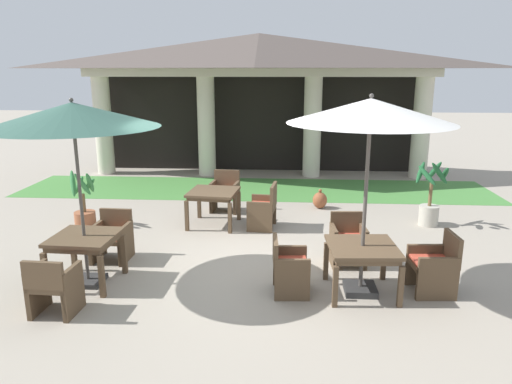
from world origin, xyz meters
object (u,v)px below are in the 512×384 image
at_px(patio_umbrella_near_foreground, 73,116).
at_px(patio_table_near_foreground, 85,242).
at_px(patio_table_mid_left, 213,195).
at_px(patio_chair_mid_right_north, 348,241).
at_px(patio_table_mid_right, 362,252).
at_px(terracotta_urn, 320,200).
at_px(patio_chair_mid_right_west, 289,267).
at_px(patio_chair_mid_left_east, 264,208).
at_px(patio_chair_mid_left_north, 225,193).
at_px(potted_palm_left_edge, 84,207).
at_px(patio_chair_near_foreground_south, 53,286).
at_px(patio_chair_mid_right_east, 435,266).
at_px(patio_chair_near_foreground_north, 112,237).
at_px(patio_umbrella_mid_right, 371,114).
at_px(potted_palm_right_edge, 430,203).

bearing_deg(patio_umbrella_near_foreground, patio_table_near_foreground, 90.00).
distance_m(patio_table_mid_left, patio_chair_mid_right_north, 3.12).
relative_size(patio_table_mid_right, terracotta_urn, 2.19).
relative_size(patio_umbrella_near_foreground, patio_table_mid_left, 2.64).
relative_size(patio_umbrella_near_foreground, patio_table_mid_right, 2.73).
bearing_deg(patio_chair_mid_right_west, patio_umbrella_near_foreground, -95.68).
xyz_separation_m(patio_table_near_foreground, patio_table_mid_left, (1.47, 2.85, -0.02)).
relative_size(patio_table_near_foreground, patio_table_mid_left, 0.91).
bearing_deg(patio_chair_mid_left_east, patio_table_near_foreground, 143.51).
height_order(patio_chair_mid_left_north, potted_palm_left_edge, potted_palm_left_edge).
height_order(patio_chair_near_foreground_south, patio_chair_mid_right_east, patio_chair_mid_right_east).
height_order(patio_chair_near_foreground_north, patio_umbrella_mid_right, patio_umbrella_mid_right).
bearing_deg(patio_chair_near_foreground_north, patio_chair_mid_right_north, -176.72).
bearing_deg(patio_chair_mid_left_north, patio_umbrella_near_foreground, 73.79).
xyz_separation_m(patio_chair_mid_right_north, terracotta_urn, (-0.23, 3.25, -0.20)).
bearing_deg(patio_umbrella_mid_right, potted_palm_left_edge, 152.45).
relative_size(patio_umbrella_mid_right, terracotta_urn, 6.13).
xyz_separation_m(patio_umbrella_near_foreground, potted_palm_right_edge, (5.88, 3.13, -2.00)).
bearing_deg(patio_chair_near_foreground_north, patio_umbrella_near_foreground, 90.00).
bearing_deg(patio_table_near_foreground, patio_table_mid_right, -0.64).
xyz_separation_m(patio_chair_mid_left_east, potted_palm_left_edge, (-3.67, -0.09, -0.02)).
height_order(patio_chair_near_foreground_north, patio_chair_mid_right_east, patio_chair_mid_right_east).
distance_m(patio_umbrella_near_foreground, patio_chair_mid_left_north, 4.67).
xyz_separation_m(patio_umbrella_near_foreground, patio_table_mid_left, (1.47, 2.85, -1.85)).
distance_m(patio_table_mid_right, patio_chair_mid_right_west, 1.06).
xyz_separation_m(patio_chair_mid_left_north, potted_palm_right_edge, (4.30, -0.75, 0.05)).
bearing_deg(terracotta_urn, patio_umbrella_mid_right, -86.07).
bearing_deg(patio_chair_mid_right_east, patio_chair_near_foreground_north, 76.02).
xyz_separation_m(patio_chair_mid_right_east, terracotta_urn, (-1.33, 4.22, -0.21)).
bearing_deg(potted_palm_right_edge, patio_table_mid_left, -176.38).
bearing_deg(patio_chair_mid_right_east, patio_table_mid_left, 48.14).
distance_m(patio_table_near_foreground, potted_palm_right_edge, 6.66).
bearing_deg(patio_chair_near_foreground_south, patio_umbrella_mid_right, 14.97).
bearing_deg(patio_umbrella_mid_right, patio_chair_near_foreground_south, -167.64).
height_order(patio_chair_mid_right_north, potted_palm_right_edge, potted_palm_right_edge).
bearing_deg(patio_table_near_foreground, patio_chair_mid_left_east, 47.58).
height_order(patio_chair_near_foreground_north, patio_chair_mid_right_west, patio_chair_near_foreground_north).
relative_size(patio_table_near_foreground, patio_chair_mid_right_north, 1.12).
bearing_deg(patio_chair_mid_right_north, patio_chair_near_foreground_south, 22.09).
xyz_separation_m(patio_umbrella_near_foreground, patio_chair_near_foreground_north, (0.04, 0.94, -2.10)).
height_order(patio_table_mid_left, patio_chair_mid_left_north, patio_chair_mid_left_north).
height_order(patio_chair_mid_left_north, patio_chair_mid_right_north, patio_chair_mid_left_north).
xyz_separation_m(patio_chair_near_foreground_south, patio_chair_near_foreground_north, (0.09, 1.88, -0.01)).
height_order(patio_chair_near_foreground_south, patio_table_mid_right, patio_chair_near_foreground_south).
distance_m(patio_umbrella_near_foreground, patio_chair_mid_right_west, 3.66).
bearing_deg(patio_table_mid_right, patio_chair_mid_left_north, 121.91).
height_order(patio_chair_near_foreground_north, potted_palm_right_edge, potted_palm_right_edge).
relative_size(patio_chair_mid_left_north, patio_chair_mid_right_north, 1.09).
bearing_deg(patio_chair_mid_left_north, patio_chair_mid_right_east, 137.96).
bearing_deg(terracotta_urn, potted_palm_right_edge, -27.22).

